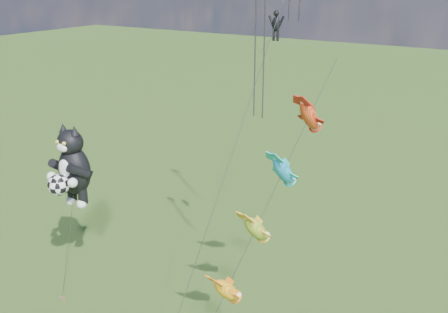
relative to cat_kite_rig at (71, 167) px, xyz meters
The scene contains 3 objects.
cat_kite_rig is the anchor object (origin of this frame).
fish_windsock_rig 16.17m from the cat_kite_rig, ahead, with size 2.90×15.76×17.66m.
parafoil_rig 17.51m from the cat_kite_rig, 21.17° to the left, with size 1.79×17.54×28.04m.
Camera 1 is at (22.34, -16.58, 21.96)m, focal length 40.00 mm.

